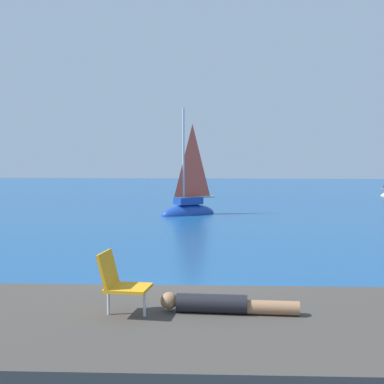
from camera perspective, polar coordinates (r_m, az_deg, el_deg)
name	(u,v)px	position (r m, az deg, el deg)	size (l,w,h in m)	color
ground_plane	(171,310)	(10.50, -2.36, -13.24)	(160.00, 160.00, 0.00)	navy
shore_ledge	(140,361)	(6.61, -5.95, -18.50)	(8.13, 3.27, 1.09)	#423D38
boulder_seaward	(210,353)	(8.33, 2.07, -17.76)	(1.05, 0.84, 0.58)	#383934
boulder_inland	(353,365)	(8.24, 17.78, -18.17)	(1.33, 1.06, 0.73)	#473B37
sailboat_near	(189,208)	(28.49, -0.39, -1.88)	(3.47, 3.07, 6.61)	#193D99
person_sunbather	(222,304)	(6.54, 3.42, -12.60)	(1.76, 0.27, 0.25)	black
beach_chair	(119,280)	(6.43, -8.26, -9.90)	(0.63, 0.53, 0.80)	orange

